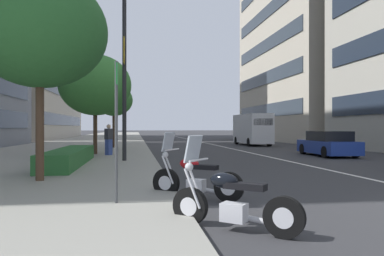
{
  "coord_description": "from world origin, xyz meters",
  "views": [
    {
      "loc": [
        -5.15,
        7.14,
        1.59
      ],
      "look_at": [
        17.34,
        3.68,
        1.56
      ],
      "focal_mm": 34.58,
      "sensor_mm": 36.0,
      "label": 1
    }
  ],
  "objects_px": {
    "delivery_van_ahead": "(252,129)",
    "street_tree_by_lamp_post": "(114,100)",
    "car_far_down_avenue": "(328,144)",
    "street_tree_far_plaza": "(95,85)",
    "pedestrian_on_plaza": "(109,140)",
    "parking_sign_by_curb": "(116,118)",
    "street_lamp_with_banners": "(133,40)",
    "street_tree_near_plaza_corner": "(40,31)",
    "motorcycle_nearest_camera": "(195,179)",
    "motorcycle_second_in_row": "(231,203)"
  },
  "relations": [
    {
      "from": "parking_sign_by_curb",
      "to": "street_lamp_with_banners",
      "type": "relative_size",
      "value": 0.31
    },
    {
      "from": "delivery_van_ahead",
      "to": "street_tree_by_lamp_post",
      "type": "distance_m",
      "value": 12.96
    },
    {
      "from": "delivery_van_ahead",
      "to": "street_lamp_with_banners",
      "type": "relative_size",
      "value": 0.64
    },
    {
      "from": "street_tree_near_plaza_corner",
      "to": "pedestrian_on_plaza",
      "type": "height_order",
      "value": "street_tree_near_plaza_corner"
    },
    {
      "from": "delivery_van_ahead",
      "to": "street_lamp_with_banners",
      "type": "xyz_separation_m",
      "value": [
        -15.55,
        10.45,
        3.94
      ]
    },
    {
      "from": "street_tree_by_lamp_post",
      "to": "pedestrian_on_plaza",
      "type": "distance_m",
      "value": 7.87
    },
    {
      "from": "street_tree_near_plaza_corner",
      "to": "street_tree_far_plaza",
      "type": "bearing_deg",
      "value": -2.28
    },
    {
      "from": "street_tree_far_plaza",
      "to": "pedestrian_on_plaza",
      "type": "bearing_deg",
      "value": -140.04
    },
    {
      "from": "motorcycle_nearest_camera",
      "to": "street_tree_by_lamp_post",
      "type": "distance_m",
      "value": 19.57
    },
    {
      "from": "parking_sign_by_curb",
      "to": "pedestrian_on_plaza",
      "type": "bearing_deg",
      "value": 4.64
    },
    {
      "from": "street_tree_near_plaza_corner",
      "to": "motorcycle_second_in_row",
      "type": "bearing_deg",
      "value": -141.14
    },
    {
      "from": "street_lamp_with_banners",
      "to": "street_tree_near_plaza_corner",
      "type": "bearing_deg",
      "value": 156.98
    },
    {
      "from": "parking_sign_by_curb",
      "to": "street_tree_near_plaza_corner",
      "type": "height_order",
      "value": "street_tree_near_plaza_corner"
    },
    {
      "from": "street_tree_near_plaza_corner",
      "to": "pedestrian_on_plaza",
      "type": "xyz_separation_m",
      "value": [
        9.21,
        -1.19,
        -3.24
      ]
    },
    {
      "from": "car_far_down_avenue",
      "to": "street_tree_near_plaza_corner",
      "type": "bearing_deg",
      "value": 125.85
    },
    {
      "from": "parking_sign_by_curb",
      "to": "street_tree_far_plaza",
      "type": "bearing_deg",
      "value": 7.61
    },
    {
      "from": "parking_sign_by_curb",
      "to": "street_tree_by_lamp_post",
      "type": "relative_size",
      "value": 0.59
    },
    {
      "from": "motorcycle_second_in_row",
      "to": "street_tree_near_plaza_corner",
      "type": "xyz_separation_m",
      "value": [
        4.99,
        4.02,
        3.77
      ]
    },
    {
      "from": "car_far_down_avenue",
      "to": "parking_sign_by_curb",
      "type": "height_order",
      "value": "parking_sign_by_curb"
    },
    {
      "from": "motorcycle_nearest_camera",
      "to": "street_tree_far_plaza",
      "type": "bearing_deg",
      "value": -40.17
    },
    {
      "from": "motorcycle_second_in_row",
      "to": "car_far_down_avenue",
      "type": "relative_size",
      "value": 0.4
    },
    {
      "from": "car_far_down_avenue",
      "to": "parking_sign_by_curb",
      "type": "distance_m",
      "value": 16.36
    },
    {
      "from": "car_far_down_avenue",
      "to": "parking_sign_by_curb",
      "type": "xyz_separation_m",
      "value": [
        -12.05,
        11.0,
        1.11
      ]
    },
    {
      "from": "car_far_down_avenue",
      "to": "pedestrian_on_plaza",
      "type": "relative_size",
      "value": 2.74
    },
    {
      "from": "street_tree_far_plaza",
      "to": "street_tree_near_plaza_corner",
      "type": "bearing_deg",
      "value": 177.72
    },
    {
      "from": "street_tree_near_plaza_corner",
      "to": "car_far_down_avenue",
      "type": "bearing_deg",
      "value": -56.6
    },
    {
      "from": "delivery_van_ahead",
      "to": "car_far_down_avenue",
      "type": "bearing_deg",
      "value": -179.26
    },
    {
      "from": "street_tree_far_plaza",
      "to": "pedestrian_on_plaza",
      "type": "distance_m",
      "value": 3.19
    },
    {
      "from": "delivery_van_ahead",
      "to": "street_tree_near_plaza_corner",
      "type": "xyz_separation_m",
      "value": [
        -21.37,
        12.92,
        2.73
      ]
    },
    {
      "from": "delivery_van_ahead",
      "to": "parking_sign_by_curb",
      "type": "xyz_separation_m",
      "value": [
        -24.71,
        10.72,
        0.29
      ]
    },
    {
      "from": "street_tree_near_plaza_corner",
      "to": "street_tree_far_plaza",
      "type": "height_order",
      "value": "street_tree_near_plaza_corner"
    },
    {
      "from": "street_tree_near_plaza_corner",
      "to": "motorcycle_nearest_camera",
      "type": "bearing_deg",
      "value": -122.65
    },
    {
      "from": "car_far_down_avenue",
      "to": "street_tree_near_plaza_corner",
      "type": "height_order",
      "value": "street_tree_near_plaza_corner"
    },
    {
      "from": "motorcycle_nearest_camera",
      "to": "street_tree_near_plaza_corner",
      "type": "bearing_deg",
      "value": 1.89
    },
    {
      "from": "street_tree_by_lamp_post",
      "to": "pedestrian_on_plaza",
      "type": "xyz_separation_m",
      "value": [
        -7.43,
        -0.15,
        -2.59
      ]
    },
    {
      "from": "car_far_down_avenue",
      "to": "street_tree_far_plaza",
      "type": "distance_m",
      "value": 13.29
    },
    {
      "from": "car_far_down_avenue",
      "to": "delivery_van_ahead",
      "type": "height_order",
      "value": "delivery_van_ahead"
    },
    {
      "from": "street_tree_by_lamp_post",
      "to": "pedestrian_on_plaza",
      "type": "relative_size",
      "value": 2.84
    },
    {
      "from": "motorcycle_second_in_row",
      "to": "street_tree_near_plaza_corner",
      "type": "distance_m",
      "value": 7.44
    },
    {
      "from": "pedestrian_on_plaza",
      "to": "motorcycle_nearest_camera",
      "type": "bearing_deg",
      "value": 139.12
    },
    {
      "from": "car_far_down_avenue",
      "to": "street_tree_near_plaza_corner",
      "type": "distance_m",
      "value": 16.22
    },
    {
      "from": "street_tree_near_plaza_corner",
      "to": "street_tree_by_lamp_post",
      "type": "height_order",
      "value": "street_tree_near_plaza_corner"
    },
    {
      "from": "motorcycle_second_in_row",
      "to": "pedestrian_on_plaza",
      "type": "bearing_deg",
      "value": -40.46
    },
    {
      "from": "car_far_down_avenue",
      "to": "parking_sign_by_curb",
      "type": "bearing_deg",
      "value": 140.05
    },
    {
      "from": "pedestrian_on_plaza",
      "to": "parking_sign_by_curb",
      "type": "bearing_deg",
      "value": 130.89
    },
    {
      "from": "delivery_van_ahead",
      "to": "street_tree_near_plaza_corner",
      "type": "relative_size",
      "value": 1.01
    },
    {
      "from": "street_lamp_with_banners",
      "to": "pedestrian_on_plaza",
      "type": "bearing_deg",
      "value": 20.74
    },
    {
      "from": "street_tree_near_plaza_corner",
      "to": "pedestrian_on_plaza",
      "type": "bearing_deg",
      "value": -7.35
    },
    {
      "from": "delivery_van_ahead",
      "to": "parking_sign_by_curb",
      "type": "distance_m",
      "value": 26.93
    },
    {
      "from": "motorcycle_second_in_row",
      "to": "pedestrian_on_plaza",
      "type": "relative_size",
      "value": 1.1
    }
  ]
}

